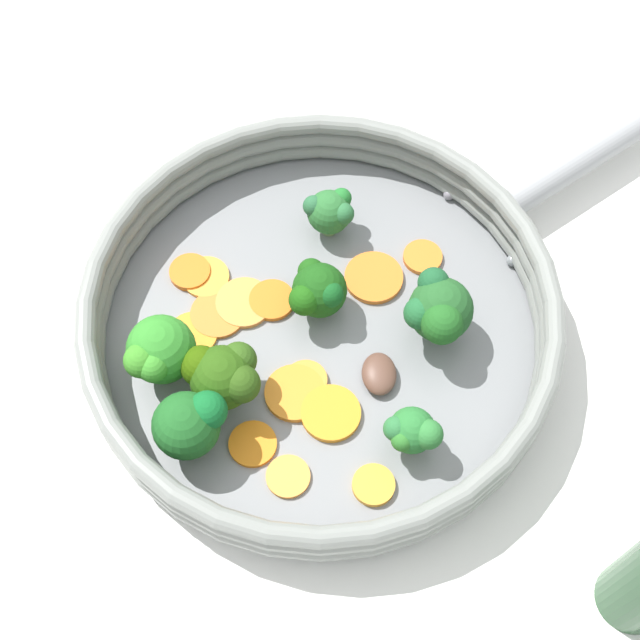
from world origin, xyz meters
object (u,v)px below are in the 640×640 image
at_px(carrot_slice_11, 288,477).
at_px(skillet, 320,334).
at_px(carrot_slice_4, 218,314).
at_px(broccoli_floret_2, 330,211).
at_px(broccoli_floret_0, 412,432).
at_px(carrot_slice_3, 423,257).
at_px(carrot_slice_5, 295,393).
at_px(carrot_slice_0, 306,381).
at_px(carrot_slice_2, 206,277).
at_px(carrot_slice_13, 244,303).
at_px(broccoli_floret_5, 192,422).
at_px(broccoli_floret_3, 318,291).
at_px(carrot_slice_6, 331,413).
at_px(carrot_slice_8, 253,444).
at_px(carrot_slice_10, 192,334).
at_px(carrot_slice_7, 190,272).
at_px(carrot_slice_9, 274,298).
at_px(broccoli_floret_6, 159,352).
at_px(carrot_slice_1, 374,278).
at_px(broccoli_floret_4, 438,310).
at_px(broccoli_floret_1, 223,375).
at_px(carrot_slice_12, 373,485).
at_px(mushroom_piece_0, 379,374).

bearing_deg(carrot_slice_11, skillet, 112.86).
height_order(carrot_slice_4, broccoli_floret_2, broccoli_floret_2).
xyz_separation_m(carrot_slice_11, broccoli_floret_0, (0.06, 0.06, 0.02)).
distance_m(carrot_slice_3, carrot_slice_5, 0.15).
distance_m(carrot_slice_0, carrot_slice_11, 0.07).
height_order(carrot_slice_2, carrot_slice_11, same).
distance_m(carrot_slice_13, broccoli_floret_5, 0.12).
distance_m(carrot_slice_3, broccoli_floret_3, 0.09).
xyz_separation_m(carrot_slice_6, carrot_slice_8, (-0.03, -0.05, -0.00)).
xyz_separation_m(carrot_slice_10, broccoli_floret_3, (0.06, 0.07, 0.03)).
bearing_deg(broccoli_floret_3, carrot_slice_6, -50.38).
relative_size(carrot_slice_11, broccoli_floret_2, 0.74).
distance_m(carrot_slice_7, carrot_slice_9, 0.07).
distance_m(carrot_slice_0, broccoli_floret_2, 0.13).
bearing_deg(carrot_slice_8, broccoli_floret_0, 33.38).
distance_m(carrot_slice_0, carrot_slice_6, 0.03).
height_order(broccoli_floret_5, broccoli_floret_6, broccoli_floret_6).
bearing_deg(skillet, carrot_slice_1, 80.52).
distance_m(carrot_slice_3, carrot_slice_10, 0.18).
height_order(carrot_slice_11, broccoli_floret_3, broccoli_floret_3).
bearing_deg(broccoli_floret_0, broccoli_floret_6, -163.97).
xyz_separation_m(carrot_slice_3, broccoli_floret_5, (-0.05, -0.21, 0.03)).
distance_m(carrot_slice_6, carrot_slice_7, 0.16).
xyz_separation_m(carrot_slice_2, broccoli_floret_4, (0.17, 0.05, 0.03)).
distance_m(carrot_slice_0, broccoli_floret_0, 0.09).
distance_m(broccoli_floret_2, broccoli_floret_4, 0.12).
height_order(carrot_slice_10, carrot_slice_11, same).
xyz_separation_m(carrot_slice_8, carrot_slice_11, (0.03, -0.01, -0.00)).
bearing_deg(carrot_slice_0, broccoli_floret_2, 115.94).
height_order(carrot_slice_8, broccoli_floret_6, broccoli_floret_6).
distance_m(carrot_slice_10, carrot_slice_11, 0.13).
height_order(skillet, carrot_slice_9, carrot_slice_9).
distance_m(carrot_slice_6, broccoli_floret_6, 0.12).
xyz_separation_m(carrot_slice_4, broccoli_floret_1, (0.04, -0.05, 0.03)).
relative_size(carrot_slice_11, broccoli_floret_0, 0.73).
bearing_deg(carrot_slice_6, carrot_slice_12, -27.69).
height_order(carrot_slice_3, carrot_slice_10, carrot_slice_3).
distance_m(skillet, carrot_slice_12, 0.12).
bearing_deg(broccoli_floret_3, carrot_slice_11, -65.16).
bearing_deg(broccoli_floret_2, broccoli_floret_4, -17.00).
height_order(carrot_slice_6, broccoli_floret_5, broccoli_floret_5).
distance_m(carrot_slice_4, broccoli_floret_2, 0.11).
bearing_deg(broccoli_floret_5, carrot_slice_7, 129.87).
relative_size(carrot_slice_1, broccoli_floret_1, 0.75).
xyz_separation_m(carrot_slice_7, broccoli_floret_4, (0.18, 0.06, 0.03)).
bearing_deg(carrot_slice_8, carrot_slice_11, -9.60).
distance_m(carrot_slice_2, mushroom_piece_0, 0.15).
xyz_separation_m(carrot_slice_7, mushroom_piece_0, (0.16, 0.01, 0.00)).
xyz_separation_m(carrot_slice_2, carrot_slice_6, (0.14, -0.04, 0.00)).
distance_m(carrot_slice_9, mushroom_piece_0, 0.10).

